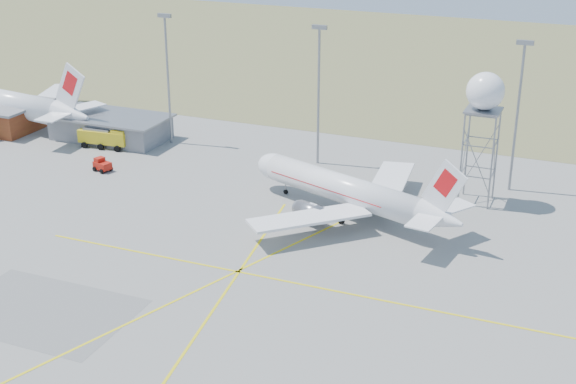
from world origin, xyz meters
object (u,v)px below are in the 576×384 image
at_px(fire_truck, 106,138).
at_px(airliner_main, 347,191).
at_px(radar_tower, 482,131).
at_px(airliner_far, 4,103).
at_px(baggage_tug, 102,166).

bearing_deg(fire_truck, airliner_main, -18.48).
distance_m(radar_tower, fire_truck, 58.29).
height_order(airliner_far, baggage_tug, airliner_far).
xyz_separation_m(airliner_main, baggage_tug, (-37.89, 1.66, -2.60)).
xyz_separation_m(fire_truck, baggage_tug, (5.55, -9.18, -0.83)).
bearing_deg(radar_tower, baggage_tug, -170.07).
relative_size(airliner_main, baggage_tug, 10.86).
bearing_deg(airliner_far, fire_truck, -179.25).
bearing_deg(baggage_tug, radar_tower, 26.58).
distance_m(airliner_main, airliner_far, 67.60).
height_order(airliner_far, fire_truck, airliner_far).
distance_m(fire_truck, baggage_tug, 10.76).
bearing_deg(radar_tower, airliner_main, -142.91).
height_order(airliner_far, radar_tower, radar_tower).
height_order(radar_tower, fire_truck, radar_tower).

